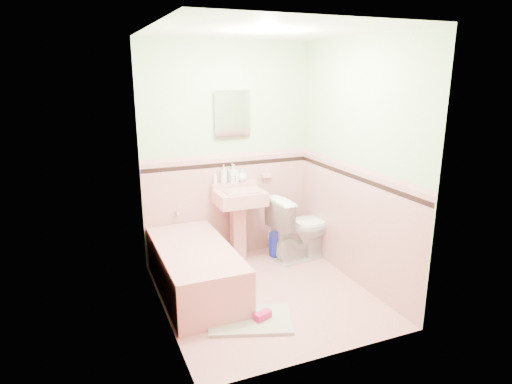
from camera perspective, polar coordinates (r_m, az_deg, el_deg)
name	(u,v)px	position (r m, az deg, el deg)	size (l,w,h in m)	color
floor	(266,294)	(4.54, 1.24, -13.06)	(2.20, 2.20, 0.00)	#DA928E
ceiling	(267,30)	(4.01, 1.46, 20.22)	(2.20, 2.20, 0.00)	white
wall_back	(228,153)	(5.10, -3.69, 5.05)	(2.50, 2.50, 0.00)	beige
wall_front	(329,204)	(3.16, 9.46, -1.61)	(2.50, 2.50, 0.00)	beige
wall_left	(158,183)	(3.81, -12.54, 1.18)	(2.50, 2.50, 0.00)	beige
wall_right	(356,164)	(4.58, 12.87, 3.52)	(2.50, 2.50, 0.00)	beige
wainscot_back	(229,207)	(5.24, -3.52, -1.98)	(2.00, 2.00, 0.00)	#DC9894
wainscot_front	(325,287)	(3.41, 8.87, -12.06)	(2.00, 2.00, 0.00)	#DC9894
wainscot_left	(164,254)	(4.02, -11.83, -7.83)	(2.20, 2.20, 0.00)	#DC9894
wainscot_right	(352,225)	(4.75, 12.29, -4.18)	(2.20, 2.20, 0.00)	#DC9894
accent_back	(228,164)	(5.11, -3.59, 3.58)	(2.00, 2.00, 0.00)	black
accent_front	(327,221)	(3.21, 9.19, -3.74)	(2.00, 2.00, 0.00)	black
accent_left	(161,197)	(3.85, -12.16, -0.67)	(2.20, 2.20, 0.00)	black
accent_right	(354,177)	(4.60, 12.59, 1.92)	(2.20, 2.20, 0.00)	black
cap_back	(228,156)	(5.09, -3.61, 4.68)	(2.00, 2.00, 0.00)	#DA9697
cap_front	(328,208)	(3.18, 9.27, -2.04)	(2.00, 2.00, 0.00)	#DA9697
cap_left	(161,186)	(3.82, -12.25, 0.77)	(2.20, 2.20, 0.00)	#DA9697
cap_right	(355,167)	(4.58, 12.66, 3.14)	(2.20, 2.20, 0.00)	#DA9697
bathtub	(195,271)	(4.53, -7.88, -10.06)	(0.70, 1.50, 0.45)	#D58A86
tub_faucet	(177,212)	(5.04, -10.17, -2.56)	(0.04, 0.04, 0.12)	silver
sink	(240,226)	(5.11, -2.12, -4.47)	(0.54, 0.48, 0.85)	#D58A86
sink_faucet	(235,180)	(5.09, -2.73, 1.58)	(0.02, 0.02, 0.10)	silver
medicine_cabinet	(232,114)	(5.03, -3.11, 10.08)	(0.39, 0.04, 0.49)	white
soap_dish	(266,176)	(5.29, 1.33, 2.14)	(0.12, 0.07, 0.04)	#D58A86
soap_bottle_left	(224,174)	(5.07, -4.20, 2.31)	(0.08, 0.08, 0.21)	#B2B2B2
soap_bottle_mid	(233,173)	(5.10, -3.00, 2.44)	(0.10, 0.10, 0.22)	#B2B2B2
soap_bottle_right	(242,175)	(5.15, -1.81, 2.17)	(0.11, 0.11, 0.15)	#B2B2B2
tube	(215,179)	(5.05, -5.31, 1.68)	(0.04, 0.04, 0.12)	white
toilet	(301,227)	(5.22, 5.86, -4.55)	(0.44, 0.77, 0.78)	white
bucket	(278,245)	(5.36, 2.93, -6.85)	(0.27, 0.27, 0.27)	#1627B8
bath_mat	(250,320)	(4.10, -0.76, -16.21)	(0.73, 0.49, 0.03)	#A1AD90
shoe	(263,315)	(4.07, 0.88, -15.69)	(0.16, 0.08, 0.06)	#BF1E59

